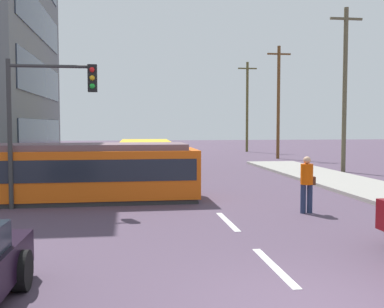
{
  "coord_description": "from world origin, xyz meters",
  "views": [
    {
      "loc": [
        -2.63,
        -6.08,
        2.6
      ],
      "look_at": [
        -0.66,
        8.19,
        1.68
      ],
      "focal_mm": 43.65,
      "sensor_mm": 36.0,
      "label": 1
    }
  ],
  "objects_px": {
    "traffic_light_mast": "(47,104)",
    "utility_pole_distant": "(247,105)",
    "pedestrian_crossing": "(307,181)",
    "utility_pole_far": "(278,100)",
    "utility_pole_mid": "(345,87)",
    "streetcar_tram": "(88,171)",
    "parked_sedan_mid": "(52,172)",
    "city_bus": "(145,155)"
  },
  "relations": [
    {
      "from": "parked_sedan_mid",
      "to": "utility_pole_far",
      "type": "distance_m",
      "value": 20.53
    },
    {
      "from": "streetcar_tram",
      "to": "pedestrian_crossing",
      "type": "distance_m",
      "value": 7.27
    },
    {
      "from": "pedestrian_crossing",
      "to": "parked_sedan_mid",
      "type": "distance_m",
      "value": 10.96
    },
    {
      "from": "parked_sedan_mid",
      "to": "utility_pole_mid",
      "type": "height_order",
      "value": "utility_pole_mid"
    },
    {
      "from": "traffic_light_mast",
      "to": "utility_pole_mid",
      "type": "bearing_deg",
      "value": 33.2
    },
    {
      "from": "city_bus",
      "to": "pedestrian_crossing",
      "type": "distance_m",
      "value": 12.09
    },
    {
      "from": "traffic_light_mast",
      "to": "utility_pole_far",
      "type": "distance_m",
      "value": 23.77
    },
    {
      "from": "pedestrian_crossing",
      "to": "utility_pole_mid",
      "type": "bearing_deg",
      "value": 59.63
    },
    {
      "from": "parked_sedan_mid",
      "to": "city_bus",
      "type": "bearing_deg",
      "value": 45.95
    },
    {
      "from": "traffic_light_mast",
      "to": "utility_pole_mid",
      "type": "height_order",
      "value": "utility_pole_mid"
    },
    {
      "from": "pedestrian_crossing",
      "to": "utility_pole_mid",
      "type": "xyz_separation_m",
      "value": [
        6.51,
        11.11,
        3.67
      ]
    },
    {
      "from": "utility_pole_mid",
      "to": "parked_sedan_mid",
      "type": "bearing_deg",
      "value": -164.97
    },
    {
      "from": "streetcar_tram",
      "to": "city_bus",
      "type": "relative_size",
      "value": 1.4
    },
    {
      "from": "city_bus",
      "to": "utility_pole_mid",
      "type": "distance_m",
      "value": 11.38
    },
    {
      "from": "utility_pole_far",
      "to": "utility_pole_distant",
      "type": "xyz_separation_m",
      "value": [
        -0.07,
        9.04,
        -0.01
      ]
    },
    {
      "from": "utility_pole_distant",
      "to": "utility_pole_far",
      "type": "bearing_deg",
      "value": -89.59
    },
    {
      "from": "streetcar_tram",
      "to": "utility_pole_distant",
      "type": "xyz_separation_m",
      "value": [
        12.61,
        27.08,
        3.41
      ]
    },
    {
      "from": "city_bus",
      "to": "traffic_light_mast",
      "type": "bearing_deg",
      "value": -109.53
    },
    {
      "from": "utility_pole_mid",
      "to": "utility_pole_distant",
      "type": "xyz_separation_m",
      "value": [
        -0.44,
        19.13,
        -0.2
      ]
    },
    {
      "from": "utility_pole_mid",
      "to": "pedestrian_crossing",
      "type": "bearing_deg",
      "value": -120.37
    },
    {
      "from": "city_bus",
      "to": "parked_sedan_mid",
      "type": "distance_m",
      "value": 5.83
    },
    {
      "from": "pedestrian_crossing",
      "to": "traffic_light_mast",
      "type": "relative_size",
      "value": 0.37
    },
    {
      "from": "pedestrian_crossing",
      "to": "utility_pole_far",
      "type": "bearing_deg",
      "value": 73.86
    },
    {
      "from": "utility_pole_far",
      "to": "utility_pole_distant",
      "type": "relative_size",
      "value": 1.0
    },
    {
      "from": "city_bus",
      "to": "pedestrian_crossing",
      "type": "height_order",
      "value": "city_bus"
    },
    {
      "from": "city_bus",
      "to": "utility_pole_far",
      "type": "xyz_separation_m",
      "value": [
        10.41,
        9.89,
        3.41
      ]
    },
    {
      "from": "streetcar_tram",
      "to": "traffic_light_mast",
      "type": "distance_m",
      "value": 2.79
    },
    {
      "from": "streetcar_tram",
      "to": "pedestrian_crossing",
      "type": "relative_size",
      "value": 4.45
    },
    {
      "from": "parked_sedan_mid",
      "to": "utility_pole_mid",
      "type": "xyz_separation_m",
      "value": [
        14.84,
        3.98,
        3.99
      ]
    },
    {
      "from": "utility_pole_mid",
      "to": "streetcar_tram",
      "type": "bearing_deg",
      "value": -148.67
    },
    {
      "from": "pedestrian_crossing",
      "to": "utility_pole_distant",
      "type": "bearing_deg",
      "value": 78.65
    },
    {
      "from": "pedestrian_crossing",
      "to": "utility_pole_distant",
      "type": "distance_m",
      "value": 31.04
    },
    {
      "from": "streetcar_tram",
      "to": "utility_pole_mid",
      "type": "height_order",
      "value": "utility_pole_mid"
    },
    {
      "from": "parked_sedan_mid",
      "to": "utility_pole_distant",
      "type": "height_order",
      "value": "utility_pole_distant"
    },
    {
      "from": "traffic_light_mast",
      "to": "utility_pole_distant",
      "type": "bearing_deg",
      "value": 64.23
    },
    {
      "from": "city_bus",
      "to": "utility_pole_distant",
      "type": "distance_m",
      "value": 21.84
    },
    {
      "from": "traffic_light_mast",
      "to": "utility_pole_far",
      "type": "bearing_deg",
      "value": 54.56
    },
    {
      "from": "parked_sedan_mid",
      "to": "utility_pole_mid",
      "type": "bearing_deg",
      "value": 15.03
    },
    {
      "from": "streetcar_tram",
      "to": "utility_pole_mid",
      "type": "relative_size",
      "value": 0.84
    },
    {
      "from": "traffic_light_mast",
      "to": "utility_pole_distant",
      "type": "distance_m",
      "value": 31.54
    },
    {
      "from": "streetcar_tram",
      "to": "parked_sedan_mid",
      "type": "xyz_separation_m",
      "value": [
        -1.78,
        3.96,
        -0.38
      ]
    },
    {
      "from": "pedestrian_crossing",
      "to": "utility_pole_far",
      "type": "xyz_separation_m",
      "value": [
        6.13,
        21.2,
        3.48
      ]
    }
  ]
}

